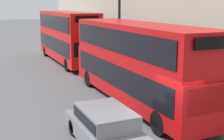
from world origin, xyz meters
The scene contains 5 objects.
bus_leading centered at (1.60, 5.25, 2.29)m, with size 2.59×11.34×4.13m.
bus_second_in_queue centered at (1.60, 18.12, 2.43)m, with size 2.59×11.00×4.41m.
car_dark_sedan centered at (-1.80, 1.16, 0.73)m, with size 1.87×4.53×1.38m.
street_lamp centered at (3.51, 11.39, 3.79)m, with size 0.44×0.44×6.08m.
pedestrian centered at (4.08, 18.88, 0.77)m, with size 0.36×0.36×1.68m.
Camera 1 is at (-5.90, -8.60, 5.08)m, focal length 50.00 mm.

